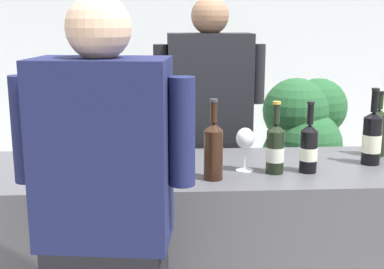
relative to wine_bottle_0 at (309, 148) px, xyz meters
The scene contains 14 objects.
wall_back 2.78m from the wine_bottle_0, 101.50° to the left, with size 8.00×0.10×2.80m, color silver.
counter 0.80m from the wine_bottle_0, 169.60° to the left, with size 2.53×0.67×0.94m, color #4C4C51.
wine_bottle_0 is the anchor object (origin of this frame).
wine_bottle_1 0.81m from the wine_bottle_0, behind, with size 0.07×0.07×0.31m.
wine_bottle_2 0.15m from the wine_bottle_0, behind, with size 0.08×0.08×0.31m.
wine_bottle_3 1.08m from the wine_bottle_0, behind, with size 0.08×0.08×0.34m.
wine_bottle_5 0.34m from the wine_bottle_0, 18.70° to the left, with size 0.09×0.09×0.35m.
wine_bottle_6 0.48m from the wine_bottle_0, 31.49° to the left, with size 0.08×0.08×0.31m.
wine_bottle_7 0.74m from the wine_bottle_0, behind, with size 0.08×0.08×0.32m.
wine_bottle_8 0.43m from the wine_bottle_0, 169.59° to the right, with size 0.08×0.08×0.33m.
wine_glass 0.27m from the wine_bottle_0, behind, with size 0.08×0.08×0.19m.
person_server 0.83m from the wine_bottle_0, 116.97° to the left, with size 0.62×0.25×1.70m.
person_guest 1.01m from the wine_bottle_0, 144.96° to the right, with size 0.56×0.29×1.66m.
potted_shrub 1.20m from the wine_bottle_0, 75.37° to the left, with size 0.57×0.61×1.22m.
Camera 1 is at (-0.08, -2.21, 1.58)m, focal length 48.14 mm.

